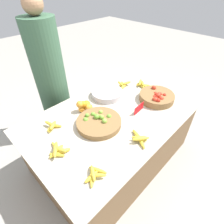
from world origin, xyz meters
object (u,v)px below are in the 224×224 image
at_px(lime_bowl, 99,122).
at_px(metal_bowl, 107,93).
at_px(price_sign, 139,108).
at_px(tomato_basket, 156,97).
at_px(vendor_person, 52,82).

distance_m(lime_bowl, metal_bowl, 0.49).
height_order(lime_bowl, price_sign, lime_bowl).
distance_m(tomato_basket, metal_bowl, 0.55).
relative_size(metal_bowl, vendor_person, 0.21).
height_order(metal_bowl, price_sign, price_sign).
distance_m(lime_bowl, price_sign, 0.44).
xyz_separation_m(lime_bowl, price_sign, (0.41, -0.15, 0.01)).
bearing_deg(metal_bowl, price_sign, -87.38).
bearing_deg(lime_bowl, price_sign, -20.01).
distance_m(tomato_basket, vendor_person, 1.23).
bearing_deg(metal_bowl, lime_bowl, -143.60).
bearing_deg(vendor_person, lime_bowl, -92.21).
height_order(tomato_basket, price_sign, tomato_basket).
distance_m(metal_bowl, price_sign, 0.44).
bearing_deg(price_sign, tomato_basket, -6.05).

